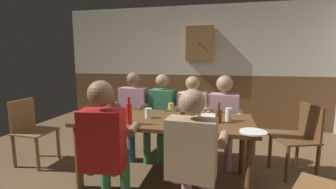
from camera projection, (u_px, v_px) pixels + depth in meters
ground_plane at (163, 186)px, 2.68m from camera, size 6.66×6.66×0.00m
back_wall_upper at (193, 41)px, 5.00m from camera, size 5.55×0.12×1.43m
back_wall_wainscot at (192, 100)px, 5.19m from camera, size 5.55×0.12×1.09m
dining_table at (165, 127)px, 2.72m from camera, size 1.95×0.89×0.76m
person_0 at (132, 110)px, 3.52m from camera, size 0.59×0.55×1.23m
person_1 at (161, 113)px, 3.42m from camera, size 0.53×0.56×1.21m
person_2 at (192, 115)px, 3.32m from camera, size 0.55×0.54×1.19m
person_3 at (223, 115)px, 3.24m from camera, size 0.57×0.58×1.20m
person_4 at (105, 141)px, 2.14m from camera, size 0.55×0.56×1.25m
person_5 at (193, 151)px, 1.98m from camera, size 0.56×0.53×1.20m
chair_empty_near_left at (300, 137)px, 2.92m from camera, size 0.56×0.56×0.88m
chair_empty_far_end at (31, 129)px, 3.24m from camera, size 0.46×0.46×0.88m
table_candle at (113, 106)px, 3.21m from camera, size 0.04×0.04×0.08m
condiment_caddy at (105, 113)px, 2.86m from camera, size 0.14×0.10×0.05m
plate_0 at (253, 132)px, 2.18m from camera, size 0.24×0.24×0.01m
plate_1 at (210, 116)px, 2.78m from camera, size 0.25×0.25×0.01m
bottle_0 at (129, 113)px, 2.45m from camera, size 0.06×0.06×0.29m
bottle_1 at (219, 115)px, 2.51m from camera, size 0.07×0.07×0.22m
bottle_2 at (112, 105)px, 3.05m from camera, size 0.07×0.07×0.24m
pint_glass_0 at (229, 114)px, 2.58m from camera, size 0.07×0.07×0.14m
pint_glass_1 at (148, 113)px, 2.72m from camera, size 0.08×0.08×0.11m
pint_glass_2 at (198, 118)px, 2.43m from camera, size 0.06×0.06×0.15m
pint_glass_3 at (115, 116)px, 2.57m from camera, size 0.07×0.07×0.11m
pint_glass_4 at (182, 116)px, 2.56m from camera, size 0.06×0.06×0.11m
pint_glass_5 at (171, 107)px, 3.07m from camera, size 0.07×0.07×0.11m
wall_dart_cabinet at (200, 43)px, 4.85m from camera, size 0.56×0.15×0.70m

